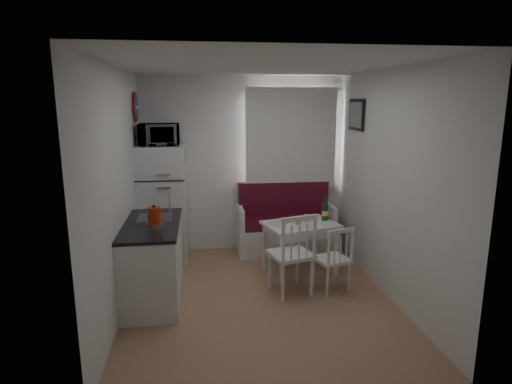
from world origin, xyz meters
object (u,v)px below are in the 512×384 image
(microwave, at_px, (159,134))
(wine_bottle, at_px, (325,208))
(chair_left, at_px, (293,246))
(kitchen_counter, at_px, (153,261))
(fridge, at_px, (163,204))
(dining_table, at_px, (301,229))
(kettle, at_px, (154,216))
(chair_right, at_px, (334,253))
(bench, at_px, (285,229))

(microwave, bearing_deg, wine_bottle, -15.04)
(microwave, bearing_deg, chair_left, -40.86)
(kitchen_counter, bearing_deg, microwave, 89.06)
(fridge, distance_m, wine_bottle, 2.25)
(chair_left, distance_m, wine_bottle, 1.01)
(dining_table, bearing_deg, chair_left, -125.91)
(kitchen_counter, xyz_separation_m, microwave, (0.02, 1.19, 1.34))
(microwave, bearing_deg, kitchen_counter, -90.94)
(fridge, distance_m, kettle, 1.38)
(fridge, distance_m, microwave, 0.97)
(microwave, height_order, kettle, microwave)
(chair_right, distance_m, fridge, 2.51)
(chair_right, relative_size, kettle, 2.06)
(chair_left, height_order, microwave, microwave)
(chair_right, height_order, kettle, kettle)
(chair_left, xyz_separation_m, fridge, (-1.56, 1.40, 0.21))
(bench, bearing_deg, wine_bottle, -63.03)
(bench, bearing_deg, kitchen_counter, -143.05)
(chair_right, bearing_deg, kitchen_counter, 158.33)
(chair_right, bearing_deg, wine_bottle, 64.61)
(kettle, bearing_deg, chair_left, -1.54)
(chair_left, bearing_deg, chair_right, -13.48)
(chair_left, height_order, fridge, fridge)
(microwave, relative_size, kettle, 2.32)
(dining_table, xyz_separation_m, microwave, (-1.81, 0.68, 1.19))
(fridge, bearing_deg, chair_right, -33.85)
(bench, height_order, chair_right, bench)
(dining_table, height_order, wine_bottle, wine_bottle)
(kitchen_counter, xyz_separation_m, bench, (1.80, 1.36, -0.11))
(dining_table, relative_size, kettle, 4.56)
(kitchen_counter, distance_m, dining_table, 1.91)
(fridge, height_order, wine_bottle, fridge)
(bench, bearing_deg, chair_right, -79.45)
(dining_table, distance_m, fridge, 1.97)
(bench, bearing_deg, microwave, -174.77)
(kitchen_counter, distance_m, chair_left, 1.60)
(dining_table, bearing_deg, chair_right, -84.55)
(chair_left, xyz_separation_m, wine_bottle, (0.60, 0.77, 0.24))
(wine_bottle, bearing_deg, bench, 116.97)
(kitchen_counter, relative_size, chair_right, 2.80)
(fridge, bearing_deg, kettle, -88.74)
(bench, bearing_deg, dining_table, -88.03)
(chair_right, distance_m, wine_bottle, 0.84)
(kitchen_counter, distance_m, chair_right, 2.09)
(chair_right, xyz_separation_m, microwave, (-2.06, 1.33, 1.29))
(kitchen_counter, bearing_deg, dining_table, 15.62)
(chair_left, height_order, chair_right, chair_left)
(microwave, bearing_deg, bench, 5.23)
(wine_bottle, bearing_deg, fridge, 163.73)
(bench, relative_size, wine_bottle, 4.21)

